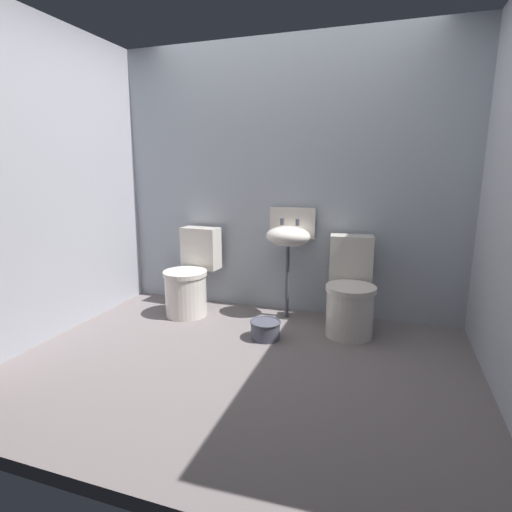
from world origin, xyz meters
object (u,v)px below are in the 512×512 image
Objects in this scene: toilet_left at (190,279)px; sink at (289,235)px; bucket at (265,329)px; toilet_right at (350,294)px.

sink is at bearing -164.51° from toilet_left.
sink is at bearing 85.58° from bucket.
toilet_left is 1.47m from toilet_right.
toilet_left is at bearing 156.83° from bucket.
toilet_left is 1.00× the size of toilet_right.
toilet_right reaches higher than bucket.
sink reaches higher than toilet_right.
toilet_left is 3.12× the size of bucket.
sink is at bearing -25.21° from toilet_right.
bucket is (-0.04, -0.55, -0.68)m from sink.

